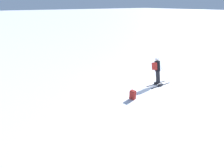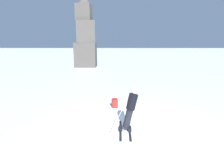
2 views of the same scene
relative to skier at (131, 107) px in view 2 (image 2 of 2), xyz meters
The scene contains 4 objects.
ground_plane 0.98m from the skier, 66.69° to the right, with size 300.00×300.00×0.00m, color white.
skier is the anchor object (origin of this frame).
rock_pillar 20.85m from the skier, 103.65° to the left, with size 3.10×2.72×10.17m.
spare_backpack 2.70m from the skier, 103.51° to the left, with size 0.34×0.28×0.50m.
Camera 2 is at (-0.66, -6.38, 3.35)m, focal length 28.00 mm.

